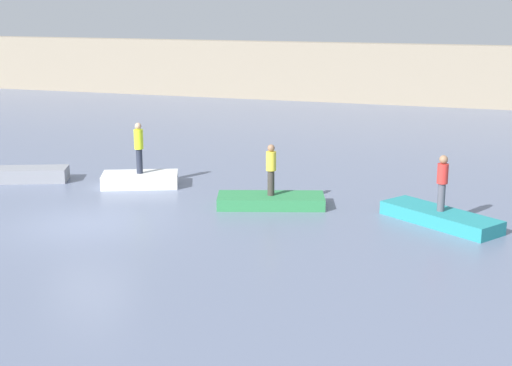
{
  "coord_description": "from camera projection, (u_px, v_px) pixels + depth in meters",
  "views": [
    {
      "loc": [
        11.24,
        -18.71,
        6.52
      ],
      "look_at": [
        4.14,
        3.52,
        0.72
      ],
      "focal_mm": 52.67,
      "sensor_mm": 36.0,
      "label": 1
    }
  ],
  "objects": [
    {
      "name": "ground_plane",
      "position": [
        87.0,
        224.0,
        22.19
      ],
      "size": [
        120.0,
        120.0,
        0.0
      ],
      "primitive_type": "plane",
      "color": "slate"
    },
    {
      "name": "rowboat_green",
      "position": [
        271.0,
        201.0,
        23.96
      ],
      "size": [
        3.62,
        2.22,
        0.38
      ],
      "primitive_type": "cube",
      "rotation": [
        0.0,
        0.0,
        0.29
      ],
      "color": "#2D7F47",
      "rests_on": "ground_plane"
    },
    {
      "name": "person_red_shirt",
      "position": [
        442.0,
        180.0,
        21.83
      ],
      "size": [
        0.32,
        0.32,
        1.67
      ],
      "color": "#4C4C56",
      "rests_on": "rowboat_teal"
    },
    {
      "name": "rowboat_white",
      "position": [
        140.0,
        180.0,
        26.53
      ],
      "size": [
        2.93,
        2.19,
        0.47
      ],
      "primitive_type": "cube",
      "rotation": [
        0.0,
        0.0,
        0.38
      ],
      "color": "white",
      "rests_on": "ground_plane"
    },
    {
      "name": "rowboat_teal",
      "position": [
        440.0,
        217.0,
        22.11
      ],
      "size": [
        3.73,
        3.05,
        0.41
      ],
      "primitive_type": "cube",
      "rotation": [
        0.0,
        0.0,
        -0.6
      ],
      "color": "teal",
      "rests_on": "ground_plane"
    },
    {
      "name": "person_yellow_shirt",
      "position": [
        271.0,
        167.0,
        23.69
      ],
      "size": [
        0.32,
        0.32,
        1.65
      ],
      "color": "#38332D",
      "rests_on": "rowboat_green"
    },
    {
      "name": "embankment_wall",
      "position": [
        313.0,
        72.0,
        48.08
      ],
      "size": [
        80.0,
        1.2,
        3.72
      ],
      "primitive_type": "cube",
      "color": "gray",
      "rests_on": "ground_plane"
    },
    {
      "name": "person_hiviz_shirt",
      "position": [
        139.0,
        145.0,
        26.23
      ],
      "size": [
        0.32,
        0.32,
        1.8
      ],
      "color": "#232838",
      "rests_on": "rowboat_white"
    },
    {
      "name": "rowboat_grey",
      "position": [
        30.0,
        174.0,
        27.24
      ],
      "size": [
        2.83,
        1.9,
        0.5
      ],
      "primitive_type": "cube",
      "rotation": [
        0.0,
        0.0,
        0.37
      ],
      "color": "gray",
      "rests_on": "ground_plane"
    }
  ]
}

